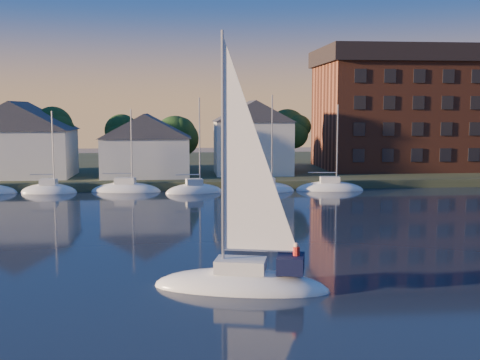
{
  "coord_description": "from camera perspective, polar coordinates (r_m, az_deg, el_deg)",
  "views": [
    {
      "loc": [
        -1.22,
        -21.0,
        9.65
      ],
      "look_at": [
        2.83,
        22.0,
        4.54
      ],
      "focal_mm": 45.0,
      "sensor_mm": 36.0,
      "label": 1
    }
  ],
  "objects": [
    {
      "name": "wooden_dock",
      "position": [
        73.64,
        -4.39,
        -0.81
      ],
      "size": [
        120.0,
        3.0,
        1.0
      ],
      "primitive_type": "cube",
      "color": "brown",
      "rests_on": "ground"
    },
    {
      "name": "clubhouse_centre",
      "position": [
        78.28,
        -8.89,
        3.35
      ],
      "size": [
        11.55,
        8.4,
        8.08
      ],
      "color": "white",
      "rests_on": "shoreline_land"
    },
    {
      "name": "moored_fleet",
      "position": [
        71.46,
        -14.01,
        -1.14
      ],
      "size": [
        63.5,
        2.4,
        12.05
      ],
      "color": "white",
      "rests_on": "ground"
    },
    {
      "name": "clubhouse_west",
      "position": [
        81.77,
        -20.15,
        3.72
      ],
      "size": [
        13.65,
        9.45,
        9.64
      ],
      "color": "white",
      "rests_on": "shoreline_land"
    },
    {
      "name": "tree_line",
      "position": [
        84.1,
        -3.2,
        5.04
      ],
      "size": [
        93.4,
        5.4,
        8.9
      ],
      "color": "#332017",
      "rests_on": "shoreline_land"
    },
    {
      "name": "condo_block",
      "position": [
        92.88,
        17.01,
        6.53
      ],
      "size": [
        31.0,
        17.0,
        17.4
      ],
      "color": "brown",
      "rests_on": "shoreline_land"
    },
    {
      "name": "clubhouse_east",
      "position": [
        80.61,
        1.19,
        4.14
      ],
      "size": [
        10.5,
        8.4,
        9.8
      ],
      "color": "white",
      "rests_on": "shoreline_land"
    },
    {
      "name": "hero_sailboat",
      "position": [
        32.76,
        0.33,
        -9.27
      ],
      "size": [
        10.02,
        5.26,
        14.81
      ],
      "rotation": [
        0.0,
        0.0,
        2.9
      ],
      "color": "white",
      "rests_on": "ground"
    },
    {
      "name": "shoreline_land",
      "position": [
        96.49,
        -4.64,
        0.98
      ],
      "size": [
        160.0,
        50.0,
        2.0
      ],
      "primitive_type": "cube",
      "color": "#384025",
      "rests_on": "ground"
    }
  ]
}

